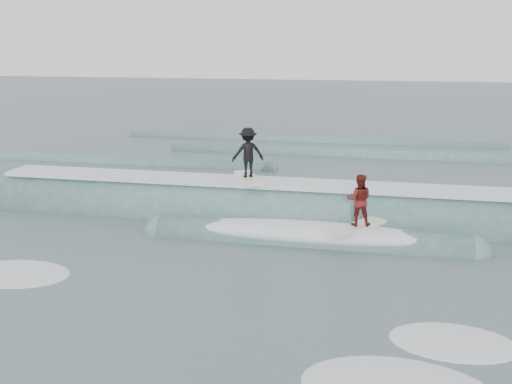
# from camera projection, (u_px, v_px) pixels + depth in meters

# --- Properties ---
(ground) EXTENTS (160.00, 160.00, 0.00)m
(ground) POSITION_uv_depth(u_px,v_px,m) (200.00, 308.00, 12.37)
(ground) COLOR #40575D
(ground) RESTS_ON ground
(breaking_wave) EXTENTS (23.47, 3.95, 2.34)m
(breaking_wave) POSITION_uv_depth(u_px,v_px,m) (267.00, 218.00, 18.60)
(breaking_wave) COLOR #3C6564
(breaking_wave) RESTS_ON ground
(surfer_black) EXTENTS (1.36, 2.04, 1.72)m
(surfer_black) POSITION_uv_depth(u_px,v_px,m) (248.00, 155.00, 18.48)
(surfer_black) COLOR silver
(surfer_black) RESTS_ON ground
(surfer_red) EXTENTS (1.61, 1.95, 1.56)m
(surfer_red) POSITION_uv_depth(u_px,v_px,m) (359.00, 204.00, 15.89)
(surfer_red) COLOR silver
(surfer_red) RESTS_ON ground
(whitewater) EXTENTS (12.99, 6.98, 0.10)m
(whitewater) POSITION_uv_depth(u_px,v_px,m) (249.00, 343.00, 10.93)
(whitewater) COLOR white
(whitewater) RESTS_ON ground
(far_swells) EXTENTS (37.65, 8.65, 0.80)m
(far_swells) POSITION_uv_depth(u_px,v_px,m) (260.00, 154.00, 29.53)
(far_swells) COLOR #3C6564
(far_swells) RESTS_ON ground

